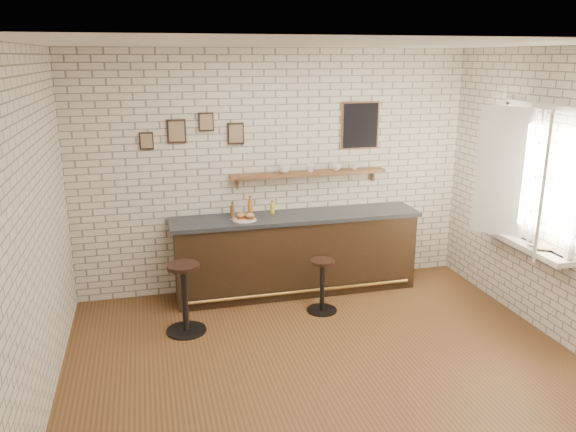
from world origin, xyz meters
The scene contains 21 objects.
ground centered at (0.00, 0.00, 0.00)m, with size 5.00×5.00×0.00m, color brown.
bar_counter centered at (0.19, 1.70, 0.51)m, with size 3.10×0.65×1.01m.
sandwich_plate centered at (-0.48, 1.62, 1.02)m, with size 0.28×0.28×0.01m, color white.
ciabatta_sandwich centered at (-0.47, 1.62, 1.06)m, with size 0.24×0.17×0.07m.
potato_chips centered at (-0.50, 1.62, 1.02)m, with size 0.27×0.17×0.00m.
bitters_bottle_brown centered at (-0.59, 1.82, 1.08)m, with size 0.06×0.06×0.18m.
bitters_bottle_white centered at (-0.37, 1.82, 1.09)m, with size 0.05×0.05×0.20m.
bitters_bottle_amber centered at (-0.37, 1.82, 1.11)m, with size 0.06×0.06×0.25m.
condiment_bottle_yellow centered at (-0.09, 1.82, 1.08)m, with size 0.05×0.05×0.17m.
bar_stool_left centered at (-1.27, 0.92, 0.42)m, with size 0.45×0.45×0.78m.
bar_stool_right centered at (0.32, 1.05, 0.34)m, with size 0.35×0.35×0.64m.
wall_shelf centered at (0.40, 1.90, 1.48)m, with size 2.00×0.18×0.18m.
shelf_cup_a centered at (0.08, 1.90, 1.55)m, with size 0.13×0.13×0.11m, color white.
shelf_cup_b centered at (0.42, 1.90, 1.55)m, with size 0.10×0.10×0.10m, color white.
shelf_cup_c centered at (0.76, 1.90, 1.55)m, with size 0.12×0.12×0.09m, color white.
shelf_cup_d centered at (1.02, 1.90, 1.54)m, with size 0.09×0.09×0.08m, color white.
back_wall_decor centered at (0.23, 1.98, 2.05)m, with size 2.96×0.02×0.56m.
window_sill centered at (2.40, 0.30, 0.90)m, with size 0.20×1.35×0.06m.
casement_window centered at (2.36, 0.30, 1.65)m, with size 0.40×1.30×1.56m.
book_lower centered at (2.38, 0.06, 0.94)m, with size 0.17×0.23×0.02m, color tan.
book_upper centered at (2.38, 0.09, 0.96)m, with size 0.16×0.22×0.02m, color tan.
Camera 1 is at (-1.57, -4.73, 2.90)m, focal length 35.00 mm.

